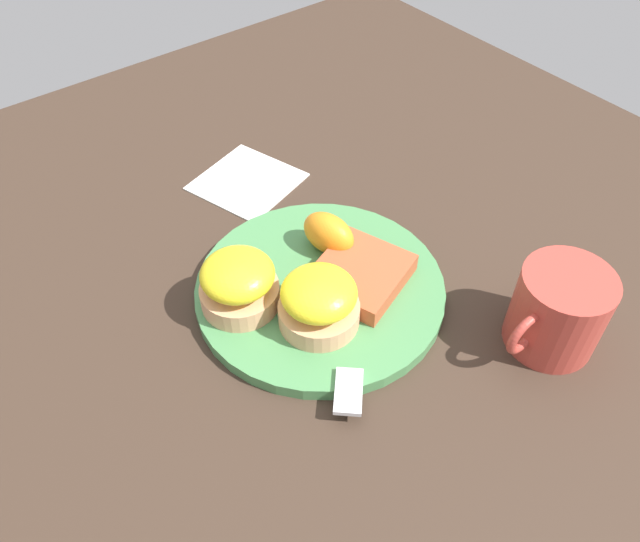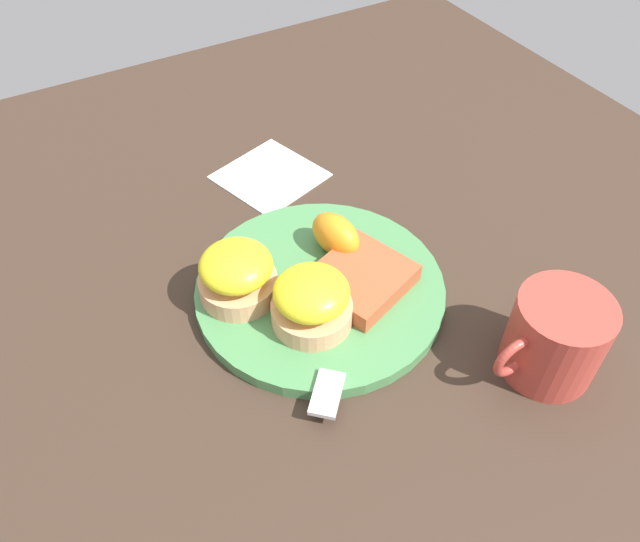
{
  "view_description": "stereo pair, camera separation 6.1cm",
  "coord_description": "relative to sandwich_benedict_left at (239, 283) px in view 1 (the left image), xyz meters",
  "views": [
    {
      "loc": [
        0.26,
        0.33,
        0.48
      ],
      "look_at": [
        0.0,
        0.0,
        0.03
      ],
      "focal_mm": 35.0,
      "sensor_mm": 36.0,
      "label": 1
    },
    {
      "loc": [
        0.21,
        0.37,
        0.48
      ],
      "look_at": [
        0.0,
        0.0,
        0.03
      ],
      "focal_mm": 35.0,
      "sensor_mm": 36.0,
      "label": 2
    }
  ],
  "objects": [
    {
      "name": "ground_plane",
      "position": [
        -0.08,
        0.03,
        -0.04
      ],
      "size": [
        1.1,
        1.1,
        0.0
      ],
      "primitive_type": "plane",
      "color": "#38281E"
    },
    {
      "name": "plate",
      "position": [
        -0.08,
        0.03,
        -0.03
      ],
      "size": [
        0.25,
        0.25,
        0.01
      ],
      "primitive_type": "cylinder",
      "color": "#47844C",
      "rests_on": "ground_plane"
    },
    {
      "name": "sandwich_benedict_left",
      "position": [
        0.0,
        0.0,
        0.0
      ],
      "size": [
        0.08,
        0.08,
        0.06
      ],
      "color": "tan",
      "rests_on": "plate"
    },
    {
      "name": "sandwich_benedict_right",
      "position": [
        -0.05,
        0.07,
        0.0
      ],
      "size": [
        0.08,
        0.08,
        0.06
      ],
      "color": "tan",
      "rests_on": "plate"
    },
    {
      "name": "hashbrown_patty",
      "position": [
        -0.11,
        0.05,
        -0.02
      ],
      "size": [
        0.11,
        0.11,
        0.02
      ],
      "primitive_type": "cube",
      "rotation": [
        0.0,
        0.0,
        0.34
      ],
      "color": "#B04E2D",
      "rests_on": "plate"
    },
    {
      "name": "orange_wedge",
      "position": [
        -0.11,
        -0.01,
        -0.01
      ],
      "size": [
        0.05,
        0.07,
        0.04
      ],
      "primitive_type": "ellipsoid",
      "rotation": [
        0.0,
        0.0,
        4.94
      ],
      "color": "orange",
      "rests_on": "plate"
    },
    {
      "name": "fork",
      "position": [
        -0.07,
        0.09,
        -0.03
      ],
      "size": [
        0.16,
        0.17,
        0.0
      ],
      "color": "silver",
      "rests_on": "plate"
    },
    {
      "name": "cup",
      "position": [
        -0.21,
        0.21,
        0.0
      ],
      "size": [
        0.11,
        0.08,
        0.08
      ],
      "color": "#B23D33",
      "rests_on": "ground_plane"
    },
    {
      "name": "napkin",
      "position": [
        -0.12,
        -0.17,
        -0.04
      ],
      "size": [
        0.14,
        0.14,
        0.0
      ],
      "primitive_type": "cube",
      "rotation": [
        0.0,
        0.0,
        0.3
      ],
      "color": "white",
      "rests_on": "ground_plane"
    }
  ]
}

